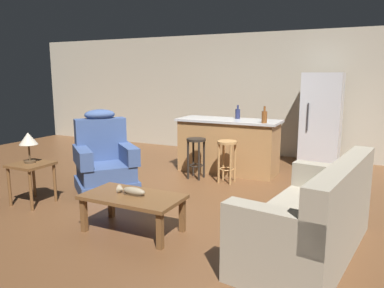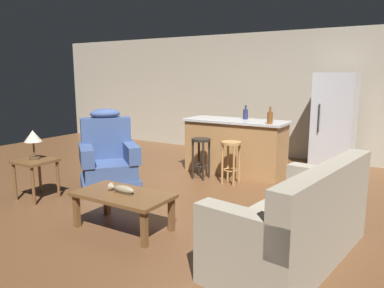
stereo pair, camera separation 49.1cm
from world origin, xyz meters
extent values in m
plane|color=brown|center=(0.00, 0.00, 0.00)|extent=(12.00, 12.00, 0.00)
cube|color=#A89E89|center=(0.00, 3.12, 1.30)|extent=(12.00, 0.05, 2.60)
cube|color=brown|center=(-0.02, -1.55, 0.40)|extent=(1.10, 0.60, 0.04)
cube|color=brown|center=(-0.51, -1.79, 0.19)|extent=(0.06, 0.06, 0.38)
cube|color=brown|center=(0.47, -1.79, 0.19)|extent=(0.06, 0.06, 0.38)
cube|color=brown|center=(-0.51, -1.31, 0.19)|extent=(0.06, 0.06, 0.38)
cube|color=brown|center=(0.47, -1.31, 0.19)|extent=(0.06, 0.06, 0.38)
cube|color=#4C3823|center=(-0.01, -1.55, 0.43)|extent=(0.22, 0.07, 0.01)
ellipsoid|color=gray|center=(-0.01, -1.55, 0.46)|extent=(0.28, 0.09, 0.09)
cone|color=gray|center=(-0.18, -1.55, 0.46)|extent=(0.06, 0.10, 0.10)
cube|color=#9E937F|center=(1.78, -1.22, 0.10)|extent=(1.10, 2.00, 0.20)
cube|color=#9E937F|center=(1.78, -1.22, 0.31)|extent=(1.10, 2.00, 0.22)
cube|color=#9E937F|center=(2.09, -1.26, 0.68)|extent=(0.46, 1.91, 0.52)
cube|color=#9E937F|center=(1.66, -2.06, 0.56)|extent=(0.86, 0.32, 0.28)
cube|color=#9E937F|center=(1.90, -0.37, 0.56)|extent=(0.86, 0.32, 0.28)
cube|color=#384C7A|center=(-1.25, -0.49, 0.09)|extent=(1.18, 1.18, 0.18)
cube|color=#384C7A|center=(-1.25, -0.49, 0.30)|extent=(1.10, 1.09, 0.24)
cube|color=#384C7A|center=(-1.48, -0.30, 0.74)|extent=(0.67, 0.74, 0.64)
ellipsoid|color=#384C7A|center=(-1.48, -0.30, 1.12)|extent=(0.50, 0.52, 0.16)
cube|color=#384C7A|center=(-1.03, -0.25, 0.55)|extent=(0.73, 0.65, 0.26)
cube|color=#384C7A|center=(-1.45, -0.75, 0.55)|extent=(0.73, 0.65, 0.26)
cube|color=brown|center=(-1.77, -1.39, 0.54)|extent=(0.48, 0.48, 0.04)
cylinder|color=brown|center=(-1.97, -1.59, 0.26)|extent=(0.04, 0.04, 0.52)
cylinder|color=brown|center=(-1.57, -1.59, 0.26)|extent=(0.04, 0.04, 0.52)
cylinder|color=brown|center=(-1.97, -1.19, 0.26)|extent=(0.04, 0.04, 0.52)
cylinder|color=brown|center=(-1.57, -1.19, 0.26)|extent=(0.04, 0.04, 0.52)
cylinder|color=#4C3823|center=(-1.79, -1.37, 0.58)|extent=(0.14, 0.14, 0.03)
cylinder|color=#4C3823|center=(-1.79, -1.37, 0.70)|extent=(0.02, 0.02, 0.22)
cone|color=#BCB29E|center=(-1.79, -1.37, 0.89)|extent=(0.24, 0.24, 0.16)
cube|color=#9E7042|center=(0.00, 1.35, 0.45)|extent=(1.71, 0.63, 0.91)
cube|color=#B2B2B2|center=(0.00, 1.35, 0.93)|extent=(1.80, 0.70, 0.04)
cylinder|color=black|center=(-0.33, 0.72, 0.66)|extent=(0.32, 0.32, 0.04)
torus|color=black|center=(-0.33, 0.72, 0.22)|extent=(0.23, 0.23, 0.02)
cylinder|color=black|center=(-0.43, 0.62, 0.32)|extent=(0.04, 0.04, 0.64)
cylinder|color=black|center=(-0.23, 0.62, 0.32)|extent=(0.04, 0.04, 0.64)
cylinder|color=black|center=(-0.43, 0.82, 0.32)|extent=(0.04, 0.04, 0.64)
cylinder|color=black|center=(-0.23, 0.82, 0.32)|extent=(0.04, 0.04, 0.64)
cylinder|color=#A87A47|center=(0.22, 0.72, 0.66)|extent=(0.32, 0.32, 0.04)
torus|color=#A87A47|center=(0.22, 0.72, 0.22)|extent=(0.23, 0.23, 0.02)
cylinder|color=#A87A47|center=(0.12, 0.62, 0.32)|extent=(0.04, 0.04, 0.64)
cylinder|color=#A87A47|center=(0.32, 0.62, 0.32)|extent=(0.04, 0.04, 0.64)
cylinder|color=#A87A47|center=(0.12, 0.82, 0.32)|extent=(0.04, 0.04, 0.64)
cylinder|color=#A87A47|center=(0.32, 0.82, 0.32)|extent=(0.04, 0.04, 0.64)
cube|color=#B7B7BC|center=(1.40, 2.55, 0.88)|extent=(0.70, 0.66, 1.76)
cylinder|color=#333338|center=(1.21, 2.20, 0.97)|extent=(0.02, 0.02, 0.50)
cylinder|color=#23284C|center=(0.11, 1.51, 1.04)|extent=(0.09, 0.09, 0.17)
cylinder|color=#23284C|center=(0.11, 1.51, 1.16)|extent=(0.03, 0.03, 0.07)
cylinder|color=brown|center=(0.70, 1.11, 1.05)|extent=(0.09, 0.09, 0.19)
cylinder|color=brown|center=(0.70, 1.11, 1.18)|extent=(0.03, 0.03, 0.08)
camera|label=1|loc=(2.29, -4.79, 1.72)|focal=35.00mm
camera|label=2|loc=(2.72, -4.56, 1.72)|focal=35.00mm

